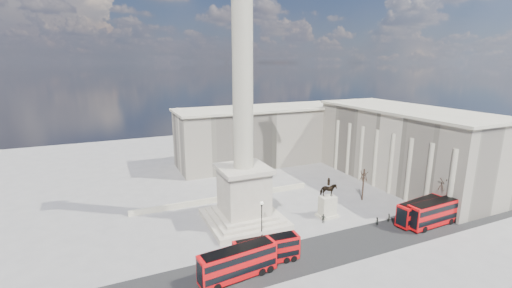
{
  "coord_description": "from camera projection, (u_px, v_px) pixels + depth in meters",
  "views": [
    {
      "loc": [
        -22.02,
        -50.71,
        29.32
      ],
      "look_at": [
        1.55,
        2.81,
        15.41
      ],
      "focal_mm": 24.0,
      "sensor_mm": 36.0,
      "label": 1
    }
  ],
  "objects": [
    {
      "name": "ground",
      "position": [
        254.0,
        233.0,
        60.57
      ],
      "size": [
        180.0,
        180.0,
        0.0
      ],
      "primitive_type": "plane",
      "color": "gray",
      "rests_on": "ground"
    },
    {
      "name": "asphalt_road",
      "position": [
        309.0,
        255.0,
        53.62
      ],
      "size": [
        120.0,
        9.0,
        0.01
      ],
      "primitive_type": "cube",
      "color": "#272727",
      "rests_on": "ground"
    },
    {
      "name": "nelsons_column",
      "position": [
        243.0,
        156.0,
        62.03
      ],
      "size": [
        14.0,
        14.0,
        49.85
      ],
      "color": "#BBB19C",
      "rests_on": "ground"
    },
    {
      "name": "balustrade_wall",
      "position": [
        225.0,
        198.0,
        74.69
      ],
      "size": [
        40.0,
        0.6,
        1.1
      ],
      "primitive_type": "cube",
      "color": "beige",
      "rests_on": "ground"
    },
    {
      "name": "building_east",
      "position": [
        404.0,
        145.0,
        84.96
      ],
      "size": [
        19.0,
        46.0,
        18.6
      ],
      "color": "#BDB39B",
      "rests_on": "ground"
    },
    {
      "name": "building_northeast",
      "position": [
        262.0,
        135.0,
        102.1
      ],
      "size": [
        51.0,
        17.0,
        16.6
      ],
      "color": "#BDB39B",
      "rests_on": "ground"
    },
    {
      "name": "red_bus_a",
      "position": [
        267.0,
        250.0,
        50.89
      ],
      "size": [
        10.19,
        3.01,
        4.08
      ],
      "rotation": [
        0.0,
        0.0,
        -0.07
      ],
      "color": "red",
      "rests_on": "ground"
    },
    {
      "name": "red_bus_b",
      "position": [
        238.0,
        262.0,
        47.34
      ],
      "size": [
        11.47,
        3.78,
        4.57
      ],
      "rotation": [
        0.0,
        0.0,
        0.11
      ],
      "color": "red",
      "rests_on": "ground"
    },
    {
      "name": "red_bus_c",
      "position": [
        420.0,
        211.0,
        63.94
      ],
      "size": [
        11.22,
        3.9,
        4.45
      ],
      "rotation": [
        0.0,
        0.0,
        0.13
      ],
      "color": "red",
      "rests_on": "ground"
    },
    {
      "name": "red_bus_d",
      "position": [
        435.0,
        213.0,
        62.79
      ],
      "size": [
        11.73,
        3.17,
        4.72
      ],
      "rotation": [
        0.0,
        0.0,
        0.04
      ],
      "color": "red",
      "rests_on": "ground"
    },
    {
      "name": "victorian_lamp",
      "position": [
        262.0,
        216.0,
        58.25
      ],
      "size": [
        0.56,
        0.56,
        6.54
      ],
      "rotation": [
        0.0,
        0.0,
        -0.41
      ],
      "color": "black",
      "rests_on": "ground"
    },
    {
      "name": "equestrian_statue",
      "position": [
        328.0,
        203.0,
        66.36
      ],
      "size": [
        3.81,
        2.85,
        7.98
      ],
      "color": "beige",
      "rests_on": "ground"
    },
    {
      "name": "bare_tree_near",
      "position": [
        444.0,
        182.0,
        65.88
      ],
      "size": [
        2.03,
        2.03,
        8.86
      ],
      "rotation": [
        0.0,
        0.0,
        -0.06
      ],
      "color": "#332319",
      "rests_on": "ground"
    },
    {
      "name": "bare_tree_mid",
      "position": [
        364.0,
        174.0,
        73.68
      ],
      "size": [
        1.96,
        1.96,
        7.45
      ],
      "rotation": [
        0.0,
        0.0,
        -0.1
      ],
      "color": "#332319",
      "rests_on": "ground"
    },
    {
      "name": "bare_tree_far",
      "position": [
        391.0,
        161.0,
        84.47
      ],
      "size": [
        1.77,
        1.77,
        7.23
      ],
      "rotation": [
        0.0,
        0.0,
        0.33
      ],
      "color": "#332319",
      "rests_on": "ground"
    },
    {
      "name": "pedestrian_walking",
      "position": [
        389.0,
        218.0,
        64.31
      ],
      "size": [
        0.72,
        0.57,
        1.75
      ],
      "primitive_type": "imported",
      "rotation": [
        0.0,
        0.0,
        0.25
      ],
      "color": "#252822",
      "rests_on": "ground"
    },
    {
      "name": "pedestrian_standing",
      "position": [
        377.0,
        221.0,
        63.18
      ],
      "size": [
        0.96,
        0.89,
        1.58
      ],
      "primitive_type": "imported",
      "rotation": [
        0.0,
        0.0,
        3.65
      ],
      "color": "#252822",
      "rests_on": "ground"
    },
    {
      "name": "pedestrian_crossing",
      "position": [
        323.0,
        219.0,
        63.91
      ],
      "size": [
        1.1,
        1.08,
        1.86
      ],
      "primitive_type": "imported",
      "rotation": [
        0.0,
        0.0,
        2.38
      ],
      "color": "#252822",
      "rests_on": "ground"
    }
  ]
}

